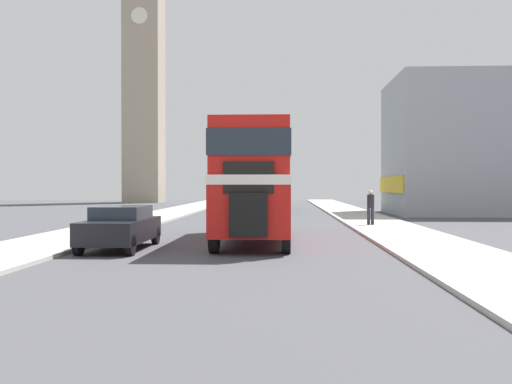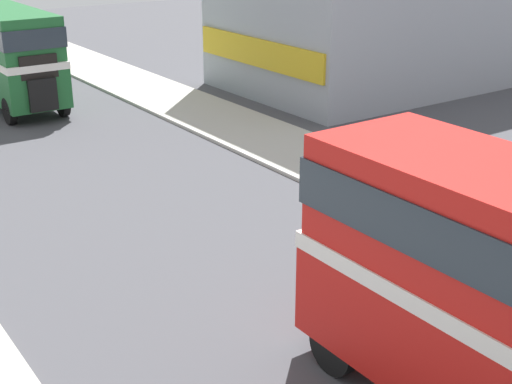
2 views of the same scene
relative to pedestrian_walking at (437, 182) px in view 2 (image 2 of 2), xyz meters
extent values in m
cylinder|color=black|center=(-6.65, -3.56, -0.59)|extent=(0.28, 1.06, 1.06)
cylinder|color=black|center=(-4.38, -3.56, -0.59)|extent=(0.28, 1.06, 1.06)
cube|color=#1E602D|center=(-5.27, 20.43, 0.16)|extent=(2.43, 10.64, 1.56)
cube|color=black|center=(-5.27, 15.01, 0.08)|extent=(1.09, 0.20, 1.25)
cube|color=black|center=(-5.27, 15.15, 1.14)|extent=(1.46, 0.12, 0.91)
cylinder|color=black|center=(-6.35, 15.96, -0.59)|extent=(0.28, 1.06, 1.06)
cylinder|color=black|center=(-4.20, 15.96, -0.59)|extent=(0.28, 1.06, 1.06)
cylinder|color=#282833|center=(-0.10, 0.00, -0.57)|extent=(0.16, 0.16, 0.86)
cylinder|color=#282833|center=(0.10, 0.00, -0.57)|extent=(0.16, 0.16, 0.86)
cylinder|color=black|center=(0.00, 0.00, 0.20)|extent=(0.36, 0.36, 0.68)
sphere|color=beige|center=(0.00, 0.00, 0.65)|extent=(0.23, 0.23, 0.23)
cube|color=gold|center=(3.49, 13.13, 1.06)|extent=(0.12, 8.75, 1.19)
camera|label=1|loc=(-4.48, -29.31, 1.03)|focal=40.00mm
camera|label=2|loc=(-14.00, -11.58, 6.61)|focal=50.00mm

